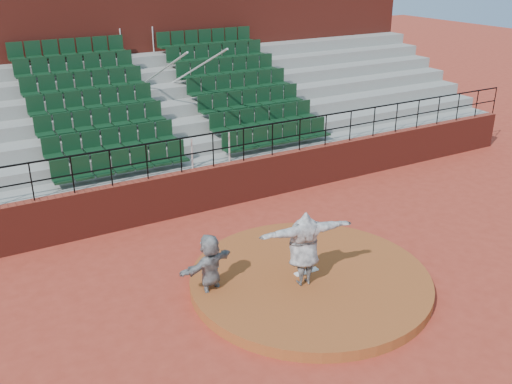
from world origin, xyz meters
TOP-DOWN VIEW (x-y plane):
  - ground at (0.00, 0.00)m, footprint 90.00×90.00m
  - pitchers_mound at (0.00, 0.00)m, footprint 5.50×5.50m
  - pitching_rubber at (0.00, 0.15)m, footprint 0.60×0.15m
  - boundary_wall at (0.00, 5.00)m, footprint 24.00×0.30m
  - wall_railing at (0.00, 5.00)m, footprint 24.04×0.05m
  - seating_deck at (0.00, 8.64)m, footprint 24.00×5.97m
  - press_box_facade at (0.00, 12.60)m, footprint 24.00×3.00m
  - pitcher at (-0.33, -0.18)m, footprint 2.21×0.94m
  - fielder at (-2.21, 0.63)m, footprint 1.51×0.88m

SIDE VIEW (x-z plane):
  - ground at x=0.00m, z-range 0.00..0.00m
  - pitchers_mound at x=0.00m, z-range 0.00..0.25m
  - pitching_rubber at x=0.00m, z-range 0.25..0.28m
  - boundary_wall at x=0.00m, z-range 0.00..1.30m
  - fielder at x=-2.21m, z-range 0.00..1.56m
  - pitcher at x=-0.33m, z-range 0.25..1.99m
  - seating_deck at x=0.00m, z-range -0.86..3.77m
  - wall_railing at x=0.00m, z-range 1.52..2.54m
  - press_box_facade at x=0.00m, z-range 0.00..7.10m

